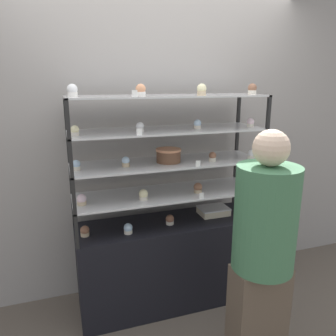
% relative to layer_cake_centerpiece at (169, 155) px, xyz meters
% --- Properties ---
extents(ground_plane, '(20.00, 20.00, 0.00)m').
position_rel_layer_cake_centerpiece_xyz_m(ground_plane, '(-0.00, 0.01, -1.27)').
color(ground_plane, brown).
extents(back_wall, '(8.00, 0.05, 2.60)m').
position_rel_layer_cake_centerpiece_xyz_m(back_wall, '(-0.00, 0.38, 0.03)').
color(back_wall, gray).
rests_on(back_wall, ground_plane).
extents(display_base, '(1.45, 0.45, 0.72)m').
position_rel_layer_cake_centerpiece_xyz_m(display_base, '(-0.00, 0.01, -0.91)').
color(display_base, black).
rests_on(display_base, ground_plane).
extents(display_riser_lower, '(1.45, 0.45, 0.25)m').
position_rel_layer_cake_centerpiece_xyz_m(display_riser_lower, '(-0.00, 0.01, -0.31)').
color(display_riser_lower, black).
rests_on(display_riser_lower, display_base).
extents(display_riser_middle, '(1.45, 0.45, 0.25)m').
position_rel_layer_cake_centerpiece_xyz_m(display_riser_middle, '(-0.00, 0.01, -0.07)').
color(display_riser_middle, black).
rests_on(display_riser_middle, display_riser_lower).
extents(display_riser_upper, '(1.45, 0.45, 0.25)m').
position_rel_layer_cake_centerpiece_xyz_m(display_riser_upper, '(-0.00, 0.01, 0.18)').
color(display_riser_upper, black).
rests_on(display_riser_upper, display_riser_middle).
extents(display_riser_top, '(1.45, 0.45, 0.25)m').
position_rel_layer_cake_centerpiece_xyz_m(display_riser_top, '(-0.00, 0.01, 0.43)').
color(display_riser_top, black).
rests_on(display_riser_top, display_riser_upper).
extents(layer_cake_centerpiece, '(0.19, 0.19, 0.10)m').
position_rel_layer_cake_centerpiece_xyz_m(layer_cake_centerpiece, '(0.00, 0.00, 0.00)').
color(layer_cake_centerpiece, brown).
rests_on(layer_cake_centerpiece, display_riser_middle).
extents(sheet_cake_frosted, '(0.24, 0.18, 0.06)m').
position_rel_layer_cake_centerpiece_xyz_m(sheet_cake_frosted, '(0.41, 0.04, -0.52)').
color(sheet_cake_frosted, beige).
rests_on(sheet_cake_frosted, display_base).
extents(cupcake_0, '(0.07, 0.07, 0.08)m').
position_rel_layer_cake_centerpiece_xyz_m(cupcake_0, '(-0.65, -0.03, -0.51)').
color(cupcake_0, '#CCB28C').
rests_on(cupcake_0, display_base).
extents(cupcake_1, '(0.07, 0.07, 0.08)m').
position_rel_layer_cake_centerpiece_xyz_m(cupcake_1, '(-0.34, -0.09, -0.51)').
color(cupcake_1, beige).
rests_on(cupcake_1, display_base).
extents(cupcake_2, '(0.07, 0.07, 0.08)m').
position_rel_layer_cake_centerpiece_xyz_m(cupcake_2, '(0.00, -0.03, -0.51)').
color(cupcake_2, beige).
rests_on(cupcake_2, display_base).
extents(cupcake_3, '(0.07, 0.07, 0.08)m').
position_rel_layer_cake_centerpiece_xyz_m(cupcake_3, '(0.66, -0.05, -0.51)').
color(cupcake_3, '#CCB28C').
rests_on(cupcake_3, display_base).
extents(price_tag_0, '(0.04, 0.00, 0.04)m').
position_rel_layer_cake_centerpiece_xyz_m(price_tag_0, '(0.58, -0.20, -0.53)').
color(price_tag_0, white).
rests_on(price_tag_0, display_base).
extents(cupcake_4, '(0.07, 0.07, 0.08)m').
position_rel_layer_cake_centerpiece_xyz_m(cupcake_4, '(-0.66, -0.05, -0.26)').
color(cupcake_4, '#CCB28C').
rests_on(cupcake_4, display_riser_lower).
extents(cupcake_5, '(0.07, 0.07, 0.08)m').
position_rel_layer_cake_centerpiece_xyz_m(cupcake_5, '(-0.22, -0.08, -0.26)').
color(cupcake_5, beige).
rests_on(cupcake_5, display_riser_lower).
extents(cupcake_6, '(0.07, 0.07, 0.08)m').
position_rel_layer_cake_centerpiece_xyz_m(cupcake_6, '(0.22, -0.06, -0.26)').
color(cupcake_6, '#CCB28C').
rests_on(cupcake_6, display_riser_lower).
extents(cupcake_7, '(0.07, 0.07, 0.08)m').
position_rel_layer_cake_centerpiece_xyz_m(cupcake_7, '(0.65, -0.11, -0.26)').
color(cupcake_7, '#CCB28C').
rests_on(cupcake_7, display_riser_lower).
extents(price_tag_1, '(0.04, 0.00, 0.04)m').
position_rel_layer_cake_centerpiece_xyz_m(price_tag_1, '(0.19, -0.20, -0.28)').
color(price_tag_1, white).
rests_on(price_tag_1, display_riser_lower).
extents(cupcake_8, '(0.06, 0.06, 0.07)m').
position_rel_layer_cake_centerpiece_xyz_m(cupcake_8, '(-0.68, -0.03, -0.02)').
color(cupcake_8, beige).
rests_on(cupcake_8, display_riser_middle).
extents(cupcake_9, '(0.06, 0.06, 0.07)m').
position_rel_layer_cake_centerpiece_xyz_m(cupcake_9, '(-0.33, -0.03, -0.02)').
color(cupcake_9, '#CCB28C').
rests_on(cupcake_9, display_riser_middle).
extents(cupcake_10, '(0.06, 0.06, 0.07)m').
position_rel_layer_cake_centerpiece_xyz_m(cupcake_10, '(0.33, -0.08, -0.02)').
color(cupcake_10, beige).
rests_on(cupcake_10, display_riser_middle).
extents(cupcake_11, '(0.06, 0.06, 0.07)m').
position_rel_layer_cake_centerpiece_xyz_m(cupcake_11, '(0.65, -0.11, -0.02)').
color(cupcake_11, beige).
rests_on(cupcake_11, display_riser_middle).
extents(price_tag_2, '(0.04, 0.00, 0.04)m').
position_rel_layer_cake_centerpiece_xyz_m(price_tag_2, '(0.16, -0.20, -0.03)').
color(price_tag_2, white).
rests_on(price_tag_2, display_riser_middle).
extents(cupcake_12, '(0.06, 0.06, 0.07)m').
position_rel_layer_cake_centerpiece_xyz_m(cupcake_12, '(-0.67, -0.08, 0.23)').
color(cupcake_12, beige).
rests_on(cupcake_12, display_riser_upper).
extents(cupcake_13, '(0.06, 0.06, 0.07)m').
position_rel_layer_cake_centerpiece_xyz_m(cupcake_13, '(-0.23, -0.05, 0.23)').
color(cupcake_13, white).
rests_on(cupcake_13, display_riser_upper).
extents(cupcake_14, '(0.06, 0.06, 0.07)m').
position_rel_layer_cake_centerpiece_xyz_m(cupcake_14, '(0.22, -0.02, 0.23)').
color(cupcake_14, beige).
rests_on(cupcake_14, display_riser_upper).
extents(cupcake_15, '(0.06, 0.06, 0.07)m').
position_rel_layer_cake_centerpiece_xyz_m(cupcake_15, '(0.65, -0.06, 0.23)').
color(cupcake_15, beige).
rests_on(cupcake_15, display_riser_upper).
extents(price_tag_3, '(0.04, 0.00, 0.04)m').
position_rel_layer_cake_centerpiece_xyz_m(price_tag_3, '(-0.27, -0.20, 0.22)').
color(price_tag_3, white).
rests_on(price_tag_3, display_riser_upper).
extents(cupcake_16, '(0.07, 0.07, 0.08)m').
position_rel_layer_cake_centerpiece_xyz_m(cupcake_16, '(-0.67, -0.04, 0.48)').
color(cupcake_16, white).
rests_on(cupcake_16, display_riser_top).
extents(cupcake_17, '(0.07, 0.07, 0.08)m').
position_rel_layer_cake_centerpiece_xyz_m(cupcake_17, '(-0.23, -0.11, 0.48)').
color(cupcake_17, white).
rests_on(cupcake_17, display_riser_top).
extents(cupcake_18, '(0.07, 0.07, 0.08)m').
position_rel_layer_cake_centerpiece_xyz_m(cupcake_18, '(0.21, -0.10, 0.48)').
color(cupcake_18, '#CCB28C').
rests_on(cupcake_18, display_riser_top).
extents(cupcake_19, '(0.07, 0.07, 0.08)m').
position_rel_layer_cake_centerpiece_xyz_m(cupcake_19, '(0.67, -0.03, 0.48)').
color(cupcake_19, beige).
rests_on(cupcake_19, display_riser_top).
extents(price_tag_4, '(0.04, 0.00, 0.04)m').
position_rel_layer_cake_centerpiece_xyz_m(price_tag_4, '(-0.29, -0.20, 0.47)').
color(price_tag_4, white).
rests_on(price_tag_4, display_riser_top).
extents(customer_figure, '(0.36, 0.36, 1.56)m').
position_rel_layer_cake_centerpiece_xyz_m(customer_figure, '(0.33, -0.80, -0.44)').
color(customer_figure, brown).
rests_on(customer_figure, ground_plane).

